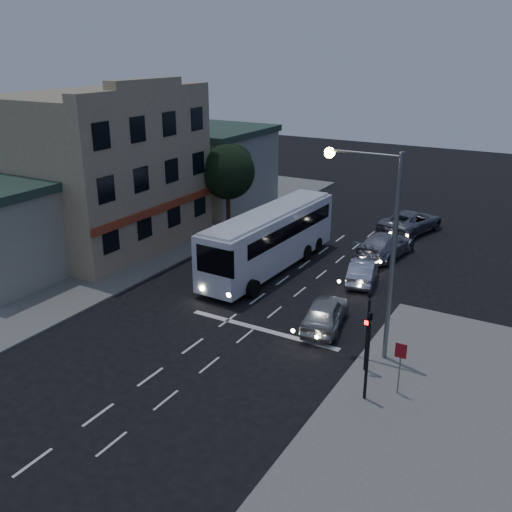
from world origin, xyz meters
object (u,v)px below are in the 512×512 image
Objects in this scene: car_sedan_a at (363,271)px; street_tree at (228,170)px; car_suv at (325,313)px; regulatory_sign at (400,360)px; tour_bus at (270,238)px; car_sedan_c at (411,221)px; car_sedan_b at (385,245)px; traffic_signal_main at (368,321)px; traffic_signal_side at (368,346)px; streetlight at (379,233)px.

street_tree is at bearing -33.87° from car_sedan_a.
car_suv is 2.00× the size of regulatory_sign.
tour_bus is 2.10× the size of car_sedan_c.
street_tree reaches higher than car_sedan_c.
car_suv is at bearing 100.51° from car_sedan_b.
street_tree is (-6.64, 5.72, 2.49)m from tour_bus.
regulatory_sign is at bearing 129.04° from car_suv.
car_suv is 0.71× the size of street_tree.
street_tree is at bearing -52.64° from car_suv.
car_sedan_c is at bearing 26.23° from street_tree.
traffic_signal_main is (3.14, -3.02, 1.67)m from car_suv.
traffic_signal_main is at bearing -42.03° from street_tree.
car_suv is 1.07× the size of traffic_signal_side.
streetlight is at bearing -39.51° from street_tree.
traffic_signal_main is at bearing 114.73° from car_sedan_c.
car_sedan_b is (-0.19, 4.80, 0.12)m from car_sedan_a.
traffic_signal_main and traffic_signal_side have the same top height.
car_sedan_c is 20.61m from traffic_signal_main.
traffic_signal_main reaches higher than car_sedan_c.
regulatory_sign reaches higher than car_sedan_b.
streetlight is 20.19m from street_tree.
car_suv is 17.34m from street_tree.
traffic_signal_side is 23.24m from street_tree.
traffic_signal_main is (3.69, -20.22, 1.62)m from car_sedan_c.
car_sedan_c is 22.68m from traffic_signal_side.
regulatory_sign is 0.24× the size of streetlight.
regulatory_sign reaches higher than car_sedan_a.
car_suv is 6.52m from traffic_signal_side.
tour_bus is at bearing -40.75° from street_tree.
streetlight is (-0.26, 1.42, 3.31)m from traffic_signal_main.
street_tree reaches higher than car_suv.
tour_bus is 14.46m from regulatory_sign.
tour_bus is 2.99× the size of car_sedan_a.
car_sedan_c is 21.92m from regulatory_sign.
streetlight is (8.91, -7.10, 3.73)m from tour_bus.
car_sedan_a is 10.19m from traffic_signal_main.
traffic_signal_main is 2.10m from traffic_signal_side.
car_sedan_b is at bearing -0.18° from street_tree.
car_sedan_a is at bearing 11.07° from tour_bus.
tour_bus reaches higher than car_suv.
traffic_signal_main is (9.16, -8.52, 0.41)m from tour_bus.
tour_bus is 2.24× the size of car_sedan_b.
car_sedan_a is 10.00m from streetlight.
car_sedan_c reaches higher than car_sedan_a.
car_suv is 6.36m from regulatory_sign.
streetlight is (-0.96, 3.40, 3.31)m from traffic_signal_side.
tour_bus is at bearing 141.44° from streetlight.
traffic_signal_side is (4.39, -16.19, 1.63)m from car_sedan_b.
tour_bus is at bearing 79.29° from car_sedan_c.
street_tree is at bearing 138.92° from regulatory_sign.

